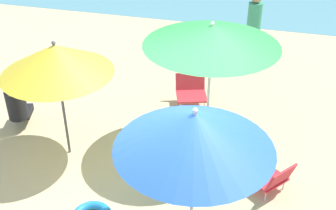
% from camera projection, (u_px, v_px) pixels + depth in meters
% --- Properties ---
extents(ground_plane, '(40.00, 40.00, 0.00)m').
position_uv_depth(ground_plane, '(150.00, 189.00, 6.22)').
color(ground_plane, '#D3BC8C').
extents(umbrella_blue, '(1.76, 1.76, 1.98)m').
position_uv_depth(umbrella_blue, '(195.00, 131.00, 4.53)').
color(umbrella_blue, silver).
rests_on(umbrella_blue, ground_plane).
extents(umbrella_green, '(2.01, 2.01, 2.14)m').
position_uv_depth(umbrella_green, '(212.00, 35.00, 6.14)').
color(umbrella_green, silver).
rests_on(umbrella_green, ground_plane).
extents(umbrella_yellow, '(1.64, 1.64, 1.93)m').
position_uv_depth(umbrella_yellow, '(56.00, 59.00, 6.10)').
color(umbrella_yellow, '#4C4C51').
rests_on(umbrella_yellow, ground_plane).
extents(beach_chair_a, '(0.71, 0.72, 0.54)m').
position_uv_depth(beach_chair_a, '(191.00, 90.00, 8.12)').
color(beach_chair_a, red).
rests_on(beach_chair_a, ground_plane).
extents(beach_chair_c, '(0.74, 0.73, 0.53)m').
position_uv_depth(beach_chair_c, '(271.00, 177.00, 6.05)').
color(beach_chair_c, red).
rests_on(beach_chair_c, ground_plane).
extents(person_a, '(0.43, 0.56, 0.97)m').
position_uv_depth(person_a, '(17.00, 104.00, 7.30)').
color(person_a, black).
rests_on(person_a, ground_plane).
extents(person_b, '(0.29, 0.29, 1.68)m').
position_uv_depth(person_b, '(253.00, 31.00, 9.11)').
color(person_b, '#389970').
rests_on(person_b, ground_plane).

